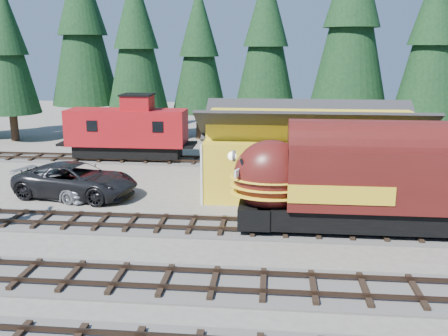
# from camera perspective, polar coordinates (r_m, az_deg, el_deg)

# --- Properties ---
(ground) EXTENTS (120.00, 120.00, 0.00)m
(ground) POSITION_cam_1_polar(r_m,az_deg,el_deg) (20.55, 11.44, -11.05)
(ground) COLOR #6B665B
(ground) RESTS_ON ground
(track_spur) EXTENTS (32.00, 3.20, 0.33)m
(track_spur) POSITION_cam_1_polar(r_m,az_deg,el_deg) (38.35, -6.25, 0.85)
(track_spur) COLOR #4C4947
(track_spur) RESTS_ON ground
(depot) EXTENTS (12.80, 7.00, 5.30)m
(depot) POSITION_cam_1_polar(r_m,az_deg,el_deg) (29.69, 9.78, 2.71)
(depot) COLOR gold
(depot) RESTS_ON ground
(conifer_backdrop) EXTENTS (79.85, 22.30, 16.08)m
(conifer_backdrop) POSITION_cam_1_polar(r_m,az_deg,el_deg) (43.90, 16.63, 14.18)
(conifer_backdrop) COLOR black
(conifer_backdrop) RESTS_ON ground
(locomotive) EXTENTS (14.80, 2.94, 4.02)m
(locomotive) POSITION_cam_1_polar(r_m,az_deg,el_deg) (23.97, 17.95, -1.81)
(locomotive) COLOR black
(locomotive) RESTS_ON ground
(caboose) EXTENTS (9.00, 2.61, 4.68)m
(caboose) POSITION_cam_1_polar(r_m,az_deg,el_deg) (38.69, -10.95, 4.26)
(caboose) COLOR black
(caboose) RESTS_ON ground
(pickup_truck_a) EXTENTS (7.53, 4.39, 1.97)m
(pickup_truck_a) POSITION_cam_1_polar(r_m,az_deg,el_deg) (30.14, -16.51, -1.35)
(pickup_truck_a) COLOR black
(pickup_truck_a) RESTS_ON ground
(pickup_truck_b) EXTENTS (5.72, 3.80, 1.54)m
(pickup_truck_b) POSITION_cam_1_polar(r_m,az_deg,el_deg) (30.52, -18.61, -1.74)
(pickup_truck_b) COLOR #9EA1A5
(pickup_truck_b) RESTS_ON ground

